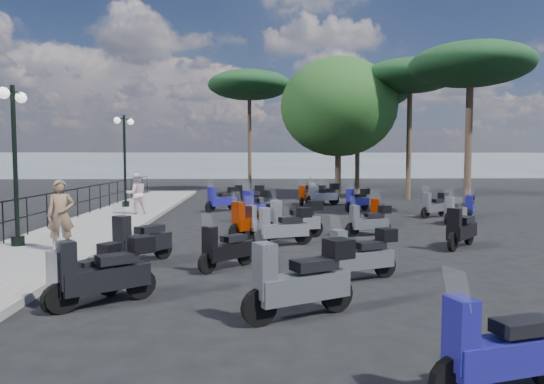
{
  "coord_description": "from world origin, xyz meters",
  "views": [
    {
      "loc": [
        -1.41,
        -14.77,
        2.36
      ],
      "look_at": [
        -0.63,
        1.76,
        1.2
      ],
      "focal_mm": 32.0,
      "sensor_mm": 36.0,
      "label": 1
    }
  ],
  "objects_px": {
    "scooter_16": "(357,200)",
    "broadleaf_tree": "(339,107)",
    "pine_1": "(410,77)",
    "pedestrian_far": "(136,194)",
    "pine_3": "(471,66)",
    "scooter_22": "(434,205)",
    "scooter_5": "(249,196)",
    "scooter_27": "(470,207)",
    "scooter_28": "(455,212)",
    "scooter_9": "(295,220)",
    "pine_2": "(249,86)",
    "scooter_4": "(222,199)",
    "scooter_23": "(328,195)",
    "scooter_15": "(369,221)",
    "scooter_6": "(301,281)",
    "scooter_1": "(84,276)",
    "scooter_7": "(226,250)",
    "scooter_12": "(501,352)",
    "pine_0": "(358,93)",
    "scooter_20": "(461,230)",
    "scooter_17": "(323,195)",
    "scooter_0": "(104,273)",
    "woman": "(61,215)",
    "scooter_2": "(141,242)",
    "lamp_post_2": "(125,155)",
    "scooter_10": "(257,206)",
    "scooter_21": "(377,213)",
    "scooter_11": "(305,195)",
    "scooter_13": "(362,255)",
    "scooter_3": "(250,222)",
    "scooter_14": "(284,227)",
    "scooter_8": "(262,221)"
  },
  "relations": [
    {
      "from": "scooter_17",
      "to": "scooter_22",
      "type": "relative_size",
      "value": 1.27
    },
    {
      "from": "scooter_21",
      "to": "pedestrian_far",
      "type": "bearing_deg",
      "value": 8.48
    },
    {
      "from": "scooter_13",
      "to": "scooter_27",
      "type": "relative_size",
      "value": 1.14
    },
    {
      "from": "pine_3",
      "to": "scooter_22",
      "type": "bearing_deg",
      "value": -166.22
    },
    {
      "from": "pedestrian_far",
      "to": "scooter_3",
      "type": "height_order",
      "value": "pedestrian_far"
    },
    {
      "from": "scooter_5",
      "to": "scooter_27",
      "type": "relative_size",
      "value": 1.14
    },
    {
      "from": "scooter_28",
      "to": "pine_0",
      "type": "xyz_separation_m",
      "value": [
        -0.54,
        13.41,
        5.97
      ]
    },
    {
      "from": "scooter_11",
      "to": "scooter_15",
      "type": "height_order",
      "value": "scooter_11"
    },
    {
      "from": "scooter_21",
      "to": "pine_2",
      "type": "bearing_deg",
      "value": -51.66
    },
    {
      "from": "pedestrian_far",
      "to": "scooter_4",
      "type": "height_order",
      "value": "pedestrian_far"
    },
    {
      "from": "scooter_1",
      "to": "scooter_7",
      "type": "relative_size",
      "value": 1.1
    },
    {
      "from": "scooter_10",
      "to": "pine_1",
      "type": "distance_m",
      "value": 14.12
    },
    {
      "from": "scooter_9",
      "to": "scooter_7",
      "type": "bearing_deg",
      "value": 137.73
    },
    {
      "from": "scooter_28",
      "to": "pine_1",
      "type": "distance_m",
      "value": 12.16
    },
    {
      "from": "pine_2",
      "to": "scooter_23",
      "type": "bearing_deg",
      "value": -68.69
    },
    {
      "from": "scooter_20",
      "to": "scooter_27",
      "type": "height_order",
      "value": "scooter_20"
    },
    {
      "from": "scooter_6",
      "to": "scooter_15",
      "type": "bearing_deg",
      "value": -46.84
    },
    {
      "from": "scooter_27",
      "to": "pine_1",
      "type": "height_order",
      "value": "pine_1"
    },
    {
      "from": "broadleaf_tree",
      "to": "pine_3",
      "type": "xyz_separation_m",
      "value": [
        3.6,
        -9.25,
        0.7
      ]
    },
    {
      "from": "scooter_23",
      "to": "pine_3",
      "type": "height_order",
      "value": "pine_3"
    },
    {
      "from": "pine_1",
      "to": "scooter_9",
      "type": "bearing_deg",
      "value": -120.54
    },
    {
      "from": "scooter_5",
      "to": "scooter_7",
      "type": "relative_size",
      "value": 1.26
    },
    {
      "from": "pedestrian_far",
      "to": "scooter_21",
      "type": "distance_m",
      "value": 9.34
    },
    {
      "from": "scooter_27",
      "to": "pine_2",
      "type": "distance_m",
      "value": 19.84
    },
    {
      "from": "broadleaf_tree",
      "to": "lamp_post_2",
      "type": "bearing_deg",
      "value": -150.44
    },
    {
      "from": "scooter_4",
      "to": "scooter_23",
      "type": "xyz_separation_m",
      "value": [
        5.27,
        3.13,
        -0.05
      ]
    },
    {
      "from": "woman",
      "to": "scooter_14",
      "type": "bearing_deg",
      "value": -2.16
    },
    {
      "from": "scooter_7",
      "to": "pine_1",
      "type": "height_order",
      "value": "pine_1"
    },
    {
      "from": "scooter_1",
      "to": "scooter_5",
      "type": "relative_size",
      "value": 0.87
    },
    {
      "from": "scooter_11",
      "to": "pine_3",
      "type": "xyz_separation_m",
      "value": [
        6.05,
        -5.08,
        5.56
      ]
    },
    {
      "from": "scooter_27",
      "to": "pine_1",
      "type": "bearing_deg",
      "value": -63.67
    },
    {
      "from": "pine_1",
      "to": "pedestrian_far",
      "type": "bearing_deg",
      "value": -149.93
    },
    {
      "from": "scooter_1",
      "to": "scooter_17",
      "type": "distance_m",
      "value": 17.19
    },
    {
      "from": "scooter_2",
      "to": "scooter_6",
      "type": "height_order",
      "value": "scooter_6"
    },
    {
      "from": "scooter_7",
      "to": "scooter_13",
      "type": "height_order",
      "value": "scooter_13"
    },
    {
      "from": "scooter_4",
      "to": "pine_0",
      "type": "relative_size",
      "value": 0.19
    },
    {
      "from": "scooter_12",
      "to": "pine_2",
      "type": "height_order",
      "value": "pine_2"
    },
    {
      "from": "scooter_0",
      "to": "scooter_16",
      "type": "distance_m",
      "value": 15.32
    },
    {
      "from": "woman",
      "to": "scooter_23",
      "type": "bearing_deg",
      "value": 42.15
    },
    {
      "from": "scooter_21",
      "to": "scooter_22",
      "type": "height_order",
      "value": "scooter_22"
    },
    {
      "from": "scooter_9",
      "to": "pine_2",
      "type": "relative_size",
      "value": 0.21
    },
    {
      "from": "scooter_12",
      "to": "pine_0",
      "type": "xyz_separation_m",
      "value": [
        4.38,
        25.87,
        5.95
      ]
    },
    {
      "from": "scooter_20",
      "to": "scooter_28",
      "type": "height_order",
      "value": "scooter_20"
    },
    {
      "from": "scooter_1",
      "to": "pine_1",
      "type": "xyz_separation_m",
      "value": [
        11.72,
        19.29,
        6.47
      ]
    },
    {
      "from": "woman",
      "to": "scooter_22",
      "type": "height_order",
      "value": "woman"
    },
    {
      "from": "scooter_6",
      "to": "scooter_17",
      "type": "relative_size",
      "value": 0.98
    },
    {
      "from": "scooter_1",
      "to": "scooter_8",
      "type": "height_order",
      "value": "scooter_8"
    },
    {
      "from": "scooter_16",
      "to": "broadleaf_tree",
      "type": "distance_m",
      "value": 8.71
    },
    {
      "from": "scooter_0",
      "to": "scooter_11",
      "type": "xyz_separation_m",
      "value": [
        5.12,
        16.6,
        -0.05
      ]
    },
    {
      "from": "scooter_15",
      "to": "pine_1",
      "type": "relative_size",
      "value": 0.19
    }
  ]
}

